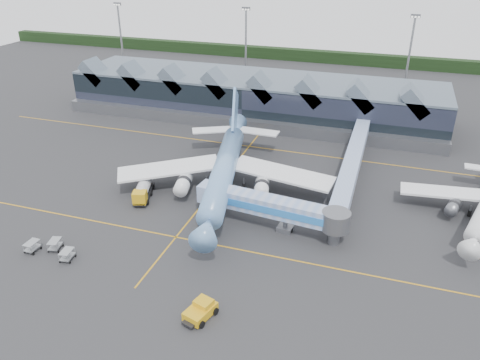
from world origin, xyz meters
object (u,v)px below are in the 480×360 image
(jet_bridge, at_px, (279,209))
(fuel_truck, at_px, (144,188))
(pushback_tug, at_px, (201,310))
(main_airliner, at_px, (225,167))

(jet_bridge, xyz_separation_m, fuel_truck, (-24.32, 2.85, -1.97))
(pushback_tug, bearing_deg, main_airliner, 121.25)
(jet_bridge, relative_size, fuel_truck, 2.72)
(jet_bridge, distance_m, pushback_tug, 21.22)
(main_airliner, height_order, jet_bridge, main_airliner)
(fuel_truck, xyz_separation_m, pushback_tug, (20.27, -23.50, -0.77))
(main_airliner, distance_m, jet_bridge, 15.71)
(main_airliner, relative_size, jet_bridge, 1.85)
(main_airliner, xyz_separation_m, jet_bridge, (12.19, -9.90, -0.54))
(fuel_truck, relative_size, pushback_tug, 1.82)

